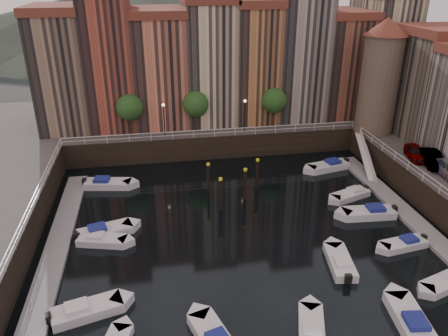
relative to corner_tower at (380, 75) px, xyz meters
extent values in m
plane|color=black|center=(-20.00, -14.50, -10.19)|extent=(200.00, 200.00, 0.00)
cube|color=black|center=(-20.00, 11.50, -8.69)|extent=(80.00, 20.00, 3.00)
cube|color=gray|center=(-36.20, -15.50, -10.02)|extent=(2.00, 28.00, 0.35)
cube|color=gray|center=(-3.80, -15.50, -10.02)|extent=(2.00, 28.00, 0.35)
cone|color=#2D382D|center=(-50.00, 95.50, -3.19)|extent=(80.00, 80.00, 14.00)
cone|color=#2D382D|center=(-15.00, 95.50, -1.19)|extent=(100.00, 100.00, 18.00)
cone|color=#2D382D|center=(20.00, 95.50, -4.19)|extent=(70.00, 70.00, 12.00)
cube|color=#866A55|center=(-38.00, 9.00, -0.19)|extent=(6.00, 10.00, 14.00)
cube|color=brown|center=(-38.00, 9.00, 7.31)|extent=(6.30, 10.30, 1.00)
cube|color=#9E4431|center=(-32.10, 9.00, 0.81)|extent=(5.80, 10.00, 16.00)
cube|color=#D27456|center=(-25.95, 9.00, -0.44)|extent=(6.50, 10.00, 13.50)
cube|color=brown|center=(-25.95, 9.00, 6.81)|extent=(6.80, 10.30, 1.00)
cube|color=beige|center=(-19.60, 9.00, 0.31)|extent=(6.20, 10.00, 15.00)
cube|color=#B47342|center=(-13.70, 9.00, 0.06)|extent=(5.60, 10.00, 14.50)
cube|color=brown|center=(-13.70, 9.00, 7.81)|extent=(5.90, 10.30, 1.00)
cube|color=#A19186|center=(-7.70, 9.00, 1.06)|extent=(6.40, 10.00, 16.50)
cube|color=brown|center=(-1.50, 9.00, -0.69)|extent=(6.00, 10.00, 13.00)
cube|color=brown|center=(-1.50, 9.00, 6.31)|extent=(6.30, 10.30, 1.00)
cube|color=#C6B891|center=(4.45, 9.00, 0.56)|extent=(5.90, 10.00, 15.50)
cube|color=#6A6050|center=(6.50, -2.50, -1.19)|extent=(9.00, 8.00, 12.00)
cylinder|color=#6B5B4C|center=(0.00, 0.00, -1.19)|extent=(4.60, 4.60, 12.00)
cone|color=brown|center=(0.00, 0.00, 5.61)|extent=(5.20, 5.20, 2.00)
cylinder|color=black|center=(-30.00, 3.70, -5.99)|extent=(0.30, 0.30, 2.40)
sphere|color=#1E4719|center=(-30.00, 3.70, -3.59)|extent=(3.20, 3.20, 3.20)
cylinder|color=black|center=(-22.00, 3.70, -5.99)|extent=(0.30, 0.30, 2.40)
sphere|color=#1E4719|center=(-22.00, 3.70, -3.59)|extent=(3.20, 3.20, 3.20)
cylinder|color=black|center=(-12.00, 3.70, -5.99)|extent=(0.30, 0.30, 2.40)
sphere|color=#1E4719|center=(-12.00, 3.70, -3.59)|extent=(3.20, 3.20, 3.20)
cylinder|color=black|center=(-26.00, 2.70, -5.19)|extent=(0.12, 0.12, 4.00)
sphere|color=#FFD88C|center=(-26.00, 2.70, -3.19)|extent=(0.36, 0.36, 0.36)
cylinder|color=black|center=(-16.00, 2.70, -5.19)|extent=(0.12, 0.12, 4.00)
sphere|color=#FFD88C|center=(-16.00, 2.70, -3.19)|extent=(0.36, 0.36, 0.36)
cube|color=white|center=(-20.00, 1.50, -6.24)|extent=(36.00, 0.08, 0.08)
cube|color=white|center=(-20.00, 1.50, -6.69)|extent=(36.00, 0.06, 0.06)
cube|color=white|center=(-2.00, -15.50, -6.24)|extent=(0.08, 34.00, 0.08)
cube|color=white|center=(-2.00, -15.50, -6.69)|extent=(0.06, 34.00, 0.06)
cube|color=white|center=(-38.00, -15.50, -6.24)|extent=(0.08, 34.00, 0.08)
cube|color=white|center=(-38.00, -15.50, -6.69)|extent=(0.06, 34.00, 0.06)
cube|color=white|center=(-2.90, -4.50, -8.44)|extent=(2.78, 8.26, 2.81)
cube|color=white|center=(-2.90, -4.50, -7.94)|extent=(1.93, 8.32, 3.65)
cylinder|color=black|center=(-21.35, -11.06, -8.69)|extent=(0.32, 0.32, 3.60)
cylinder|color=yellow|center=(-21.35, -11.06, -6.84)|extent=(0.36, 0.36, 0.25)
cylinder|color=black|center=(-22.05, -7.38, -8.69)|extent=(0.32, 0.32, 3.60)
cylinder|color=yellow|center=(-22.05, -7.38, -6.84)|extent=(0.36, 0.36, 0.25)
cylinder|color=black|center=(-18.52, -9.33, -8.69)|extent=(0.32, 0.32, 3.60)
cylinder|color=yellow|center=(-18.52, -9.33, -6.84)|extent=(0.36, 0.36, 0.25)
cylinder|color=black|center=(-16.72, -7.18, -8.69)|extent=(0.32, 0.32, 3.60)
cylinder|color=yellow|center=(-16.72, -7.18, -6.84)|extent=(0.36, 0.36, 0.25)
cube|color=silver|center=(-32.77, -23.81, -9.87)|extent=(5.07, 3.01, 0.81)
cube|color=silver|center=(-33.40, -23.98, -9.38)|extent=(1.80, 1.64, 0.54)
cube|color=black|center=(-35.17, -24.46, -9.60)|extent=(0.51, 0.62, 0.76)
cube|color=silver|center=(-32.44, -15.17, -9.91)|extent=(4.49, 2.66, 0.72)
cube|color=silver|center=(-32.99, -15.03, -9.48)|extent=(1.59, 1.46, 0.48)
cube|color=black|center=(-34.57, -14.60, -9.67)|extent=(0.45, 0.55, 0.67)
cube|color=silver|center=(-32.30, -13.80, -9.87)|extent=(5.08, 3.09, 0.81)
cube|color=navy|center=(-32.92, -13.98, -9.38)|extent=(1.81, 1.67, 0.54)
cube|color=black|center=(-34.69, -14.49, -9.60)|extent=(0.51, 0.62, 0.76)
cube|color=silver|center=(-32.67, -4.13, -9.86)|extent=(5.19, 2.73, 0.84)
cube|color=navy|center=(-33.33, -4.02, -9.35)|extent=(1.78, 1.60, 0.56)
cube|color=black|center=(-35.21, -3.69, -9.58)|extent=(0.48, 0.62, 0.79)
cube|color=silver|center=(-6.61, -25.36, -9.91)|extent=(4.44, 2.78, 0.71)
cube|color=silver|center=(-7.00, -20.16, -9.92)|extent=(4.21, 2.12, 0.69)
cube|color=navy|center=(-6.46, -20.08, -9.51)|extent=(1.43, 1.27, 0.46)
cube|color=black|center=(-4.92, -19.85, -9.69)|extent=(0.38, 0.50, 0.64)
cube|color=silver|center=(-7.56, -14.85, -9.86)|extent=(5.06, 2.23, 0.84)
cube|color=navy|center=(-6.88, -14.89, -9.35)|extent=(1.66, 1.45, 0.56)
cube|color=black|center=(-4.98, -15.02, -9.58)|extent=(0.43, 0.59, 0.79)
cube|color=silver|center=(-7.66, -10.99, -9.90)|extent=(4.59, 3.00, 0.73)
cube|color=silver|center=(-7.11, -10.79, -9.46)|extent=(1.68, 1.56, 0.49)
cube|color=black|center=(-5.55, -10.24, -9.66)|extent=(0.48, 0.57, 0.68)
cube|color=silver|center=(-7.19, -3.83, -9.86)|extent=(5.26, 2.94, 0.85)
cube|color=navy|center=(-6.52, -3.69, -9.35)|extent=(1.83, 1.66, 0.56)
cube|color=black|center=(-4.65, -3.27, -9.57)|extent=(0.51, 0.64, 0.79)
cube|color=silver|center=(-18.14, -28.01, -9.90)|extent=(2.88, 4.54, 0.72)
cube|color=silver|center=(-18.32, -28.56, -9.47)|extent=(1.52, 1.64, 0.48)
cube|color=silver|center=(-11.38, -28.48, -9.86)|extent=(2.56, 5.17, 0.84)
cube|color=navy|center=(-11.47, -29.15, -9.35)|extent=(1.55, 1.74, 0.56)
imported|color=gray|center=(0.24, -9.11, -6.48)|extent=(2.88, 4.52, 1.43)
imported|color=gray|center=(0.89, -10.96, -6.43)|extent=(2.38, 4.87, 1.54)
cube|color=silver|center=(-13.38, -21.60, -9.88)|extent=(2.45, 4.77, 0.78)
cube|color=silver|center=(-13.48, -22.21, -9.42)|extent=(1.45, 1.62, 0.52)
cube|color=black|center=(-13.76, -23.95, -9.63)|extent=(0.57, 0.44, 0.72)
camera|label=1|loc=(-27.47, -48.33, 11.56)|focal=35.00mm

